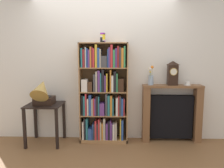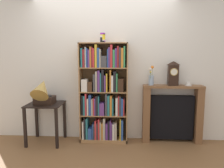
% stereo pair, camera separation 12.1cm
% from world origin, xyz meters
% --- Properties ---
extents(ground_plane, '(7.64, 6.40, 0.02)m').
position_xyz_m(ground_plane, '(0.00, 0.00, -0.01)').
color(ground_plane, brown).
extents(wall_back, '(4.64, 0.08, 2.60)m').
position_xyz_m(wall_back, '(0.10, 0.34, 1.30)').
color(wall_back, silver).
rests_on(wall_back, ground).
extents(bookshelf, '(0.83, 0.29, 1.75)m').
position_xyz_m(bookshelf, '(-0.01, 0.15, 0.83)').
color(bookshelf, '#A87A4C').
rests_on(bookshelf, ground).
extents(cup_stack, '(0.09, 0.09, 0.16)m').
position_xyz_m(cup_stack, '(-0.01, 0.14, 1.83)').
color(cup_stack, black).
rests_on(cup_stack, bookshelf).
extents(side_table_left, '(0.60, 0.55, 0.70)m').
position_xyz_m(side_table_left, '(-1.02, 0.03, 0.54)').
color(side_table_left, black).
rests_on(side_table_left, ground).
extents(gramophone, '(0.31, 0.48, 0.51)m').
position_xyz_m(gramophone, '(-1.02, -0.05, 0.93)').
color(gramophone, black).
rests_on(gramophone, side_table_left).
extents(fireplace_mantel, '(1.03, 0.23, 1.02)m').
position_xyz_m(fireplace_mantel, '(1.21, 0.21, 0.50)').
color(fireplace_mantel, brown).
rests_on(fireplace_mantel, ground).
extents(mantel_clock, '(0.17, 0.14, 0.42)m').
position_xyz_m(mantel_clock, '(1.20, 0.19, 1.23)').
color(mantel_clock, black).
rests_on(mantel_clock, fireplace_mantel).
extents(flower_vase, '(0.10, 0.15, 0.34)m').
position_xyz_m(flower_vase, '(0.82, 0.18, 1.15)').
color(flower_vase, '#99B2D1').
rests_on(flower_vase, fireplace_mantel).
extents(teacup_with_saucer, '(0.13, 0.13, 0.06)m').
position_xyz_m(teacup_with_saucer, '(1.46, 0.19, 1.04)').
color(teacup_with_saucer, white).
rests_on(teacup_with_saucer, fireplace_mantel).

